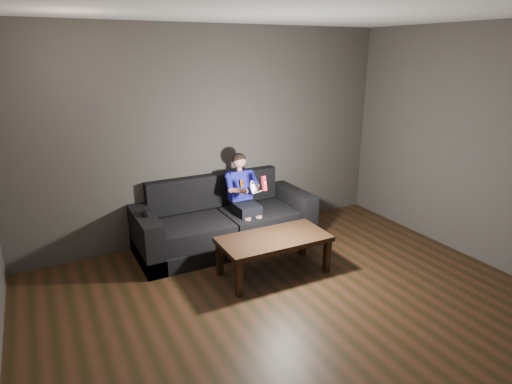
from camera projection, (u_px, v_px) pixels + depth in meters
floor at (322, 334)px, 3.77m from camera, size 5.00×5.00×0.00m
back_wall at (211, 136)px, 5.45m from camera, size 5.00×0.04×2.70m
ceiling at (342, 2)px, 2.93m from camera, size 5.00×5.00×0.02m
sofa at (223, 224)px, 5.47m from camera, size 2.23×0.96×0.86m
child at (243, 191)px, 5.39m from camera, size 0.43×0.52×1.05m
wii_remote_red at (264, 183)px, 5.02m from camera, size 0.06×0.07×0.18m
nunchuk_white at (253, 187)px, 4.97m from camera, size 0.07×0.10×0.17m
wii_remote_black at (145, 214)px, 4.85m from camera, size 0.05×0.17×0.03m
coffee_table at (274, 242)px, 4.70m from camera, size 1.21×0.62×0.44m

